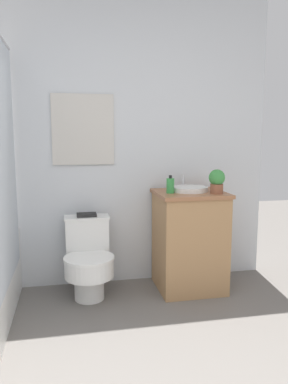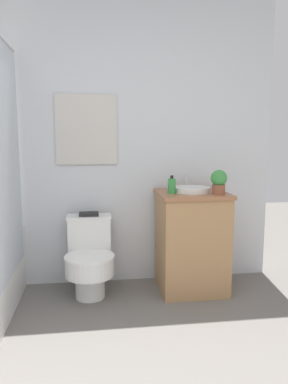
{
  "view_description": "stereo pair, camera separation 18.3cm",
  "coord_description": "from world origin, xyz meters",
  "px_view_note": "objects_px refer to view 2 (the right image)",
  "views": [
    {
      "loc": [
        -0.15,
        -0.89,
        1.3
      ],
      "look_at": [
        0.42,
        1.9,
        0.88
      ],
      "focal_mm": 35.0,
      "sensor_mm": 36.0,
      "label": 1
    },
    {
      "loc": [
        0.03,
        -0.92,
        1.3
      ],
      "look_at": [
        0.42,
        1.9,
        0.88
      ],
      "focal_mm": 35.0,
      "sensor_mm": 36.0,
      "label": 2
    }
  ],
  "objects_px": {
    "book_on_tank": "(89,214)",
    "soap_bottle": "(172,186)",
    "sink": "(192,189)",
    "toilet": "(90,257)",
    "potted_plant": "(219,181)"
  },
  "relations": [
    {
      "from": "book_on_tank",
      "to": "soap_bottle",
      "type": "bearing_deg",
      "value": -15.34
    },
    {
      "from": "sink",
      "to": "soap_bottle",
      "type": "height_order",
      "value": "soap_bottle"
    },
    {
      "from": "toilet",
      "to": "potted_plant",
      "type": "relative_size",
      "value": 3.26
    },
    {
      "from": "sink",
      "to": "book_on_tank",
      "type": "xyz_separation_m",
      "value": [
        -0.86,
        0.12,
        -0.21
      ]
    },
    {
      "from": "potted_plant",
      "to": "book_on_tank",
      "type": "distance_m",
      "value": 1.11
    },
    {
      "from": "sink",
      "to": "book_on_tank",
      "type": "relative_size",
      "value": 2.12
    },
    {
      "from": "book_on_tank",
      "to": "sink",
      "type": "bearing_deg",
      "value": -7.94
    },
    {
      "from": "toilet",
      "to": "potted_plant",
      "type": "distance_m",
      "value": 1.22
    },
    {
      "from": "toilet",
      "to": "soap_bottle",
      "type": "relative_size",
      "value": 4.36
    },
    {
      "from": "toilet",
      "to": "soap_bottle",
      "type": "height_order",
      "value": "soap_bottle"
    },
    {
      "from": "sink",
      "to": "soap_bottle",
      "type": "distance_m",
      "value": 0.2
    },
    {
      "from": "toilet",
      "to": "book_on_tank",
      "type": "xyz_separation_m",
      "value": [
        0.0,
        0.13,
        0.33
      ]
    },
    {
      "from": "potted_plant",
      "to": "book_on_tank",
      "type": "bearing_deg",
      "value": 165.06
    },
    {
      "from": "soap_bottle",
      "to": "book_on_tank",
      "type": "relative_size",
      "value": 0.9
    },
    {
      "from": "potted_plant",
      "to": "soap_bottle",
      "type": "bearing_deg",
      "value": 165.8
    }
  ]
}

